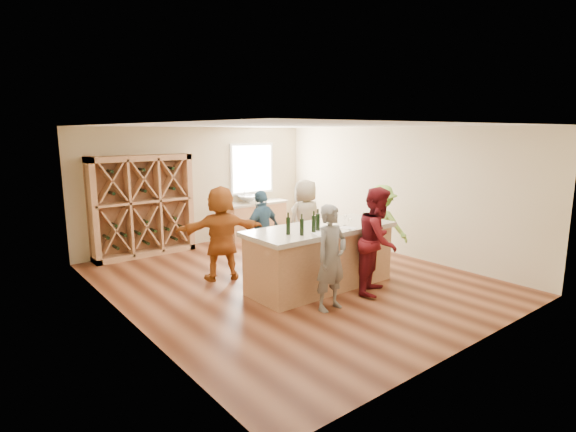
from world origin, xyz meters
TOP-DOWN VIEW (x-y plane):
  - floor at (0.00, 0.00)m, footprint 6.00×7.00m
  - ceiling at (0.00, 0.00)m, footprint 6.00×7.00m
  - wall_back at (0.00, 3.55)m, footprint 6.00×0.10m
  - wall_front at (0.00, -3.55)m, footprint 6.00×0.10m
  - wall_left at (-3.05, 0.00)m, footprint 0.10×7.00m
  - wall_right at (3.05, 0.00)m, footprint 0.10×7.00m
  - window_frame at (1.50, 3.47)m, footprint 1.30×0.06m
  - window_pane at (1.50, 3.44)m, footprint 1.18×0.01m
  - wine_rack at (-1.50, 3.27)m, footprint 2.20×0.45m
  - back_counter_base at (1.40, 3.20)m, footprint 1.60×0.58m
  - back_counter_top at (1.40, 3.20)m, footprint 1.70×0.62m
  - sink at (1.20, 3.20)m, footprint 0.54×0.54m
  - faucet at (1.20, 3.38)m, footprint 0.02×0.02m
  - tasting_counter_base at (0.16, -0.64)m, footprint 2.60×1.00m
  - tasting_counter_top at (0.16, -0.64)m, footprint 2.72×1.12m
  - wine_bottle_a at (-0.65, -0.75)m, footprint 0.08×0.08m
  - wine_bottle_b at (-0.52, -0.93)m, footprint 0.07×0.07m
  - wine_bottle_d at (-0.23, -0.89)m, footprint 0.07×0.07m
  - wine_bottle_e at (-0.07, -0.82)m, footprint 0.09×0.09m
  - wine_glass_a at (-0.10, -1.09)m, footprint 0.08×0.08m
  - wine_glass_b at (0.37, -1.13)m, footprint 0.09×0.09m
  - wine_glass_c at (0.90, -1.05)m, footprint 0.07×0.07m
  - wine_glass_d at (0.55, -0.83)m, footprint 0.08×0.08m
  - wine_glass_e at (1.05, -0.85)m, footprint 0.08×0.08m
  - tasting_menu_a at (-0.22, -1.02)m, footprint 0.27×0.32m
  - tasting_menu_b at (0.46, -1.01)m, footprint 0.27×0.32m
  - tasting_menu_c at (1.03, -1.06)m, footprint 0.28×0.33m
  - person_near_left at (-0.41, -1.50)m, footprint 0.62×0.48m
  - person_near_right at (0.72, -1.45)m, footprint 1.00×0.84m
  - person_server at (2.02, -0.43)m, footprint 0.84×1.17m
  - person_far_mid at (-0.05, 0.82)m, footprint 1.02×0.69m
  - person_far_right at (1.04, 0.79)m, footprint 0.85×0.57m
  - person_far_left at (-0.98, 0.80)m, footprint 1.72×1.10m

SIDE VIEW (x-z plane):
  - floor at x=0.00m, z-range -0.10..0.00m
  - back_counter_base at x=1.40m, z-range 0.00..0.86m
  - tasting_counter_base at x=0.16m, z-range 0.00..1.00m
  - person_far_mid at x=-0.05m, z-range 0.00..1.58m
  - person_near_left at x=-0.41m, z-range 0.00..1.63m
  - person_server at x=2.02m, z-range 0.00..1.65m
  - person_far_right at x=1.04m, z-range 0.00..1.72m
  - person_far_left at x=-0.98m, z-range 0.00..1.75m
  - back_counter_top at x=1.40m, z-range 0.86..0.92m
  - person_near_right at x=0.72m, z-range 0.00..1.81m
  - sink at x=1.20m, z-range 0.92..1.11m
  - tasting_counter_top at x=0.16m, z-range 1.00..1.08m
  - faucet at x=1.20m, z-range 0.92..1.22m
  - tasting_menu_a at x=-0.22m, z-range 1.08..1.08m
  - tasting_menu_b at x=0.46m, z-range 1.08..1.08m
  - tasting_menu_c at x=1.03m, z-range 1.08..1.08m
  - wine_rack at x=-1.50m, z-range 0.00..2.20m
  - wine_glass_c at x=0.90m, z-range 1.08..1.24m
  - wine_glass_a at x=-0.10m, z-range 1.08..1.25m
  - wine_glass_d at x=0.55m, z-range 1.08..1.25m
  - wine_glass_e at x=1.05m, z-range 1.08..1.26m
  - wine_glass_b at x=0.37m, z-range 1.08..1.27m
  - wine_bottle_b at x=-0.52m, z-range 1.08..1.35m
  - wine_bottle_a at x=-0.65m, z-range 1.08..1.36m
  - wine_bottle_d at x=-0.23m, z-range 1.08..1.36m
  - wine_bottle_e at x=-0.07m, z-range 1.08..1.36m
  - wall_back at x=0.00m, z-range 0.00..2.80m
  - wall_front at x=0.00m, z-range 0.00..2.80m
  - wall_left at x=-3.05m, z-range 0.00..2.80m
  - wall_right at x=3.05m, z-range 0.00..2.80m
  - window_frame at x=1.50m, z-range 1.10..2.40m
  - window_pane at x=1.50m, z-range 1.16..2.34m
  - ceiling at x=0.00m, z-range 2.80..2.90m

